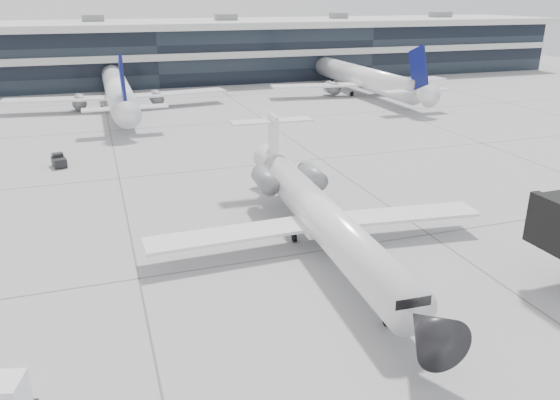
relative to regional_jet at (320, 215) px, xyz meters
name	(u,v)px	position (x,y,z in m)	size (l,w,h in m)	color
ground	(296,255)	(-1.93, -0.78, -2.26)	(220.00, 220.00, 0.00)	gray
terminal	(151,55)	(-1.93, 81.22, 2.74)	(170.00, 22.00, 10.00)	black
bg_jet_center	(119,108)	(-9.93, 54.22, -2.26)	(32.00, 40.00, 9.60)	white
bg_jet_right	(360,93)	(30.07, 54.22, -2.26)	(32.00, 40.00, 9.60)	white
regional_jet	(320,215)	(0.00, 0.00, 0.00)	(22.99, 28.67, 6.62)	white
traffic_cone	(218,233)	(-6.14, 3.49, -1.96)	(0.49, 0.49, 0.64)	orange
far_tug	(59,161)	(-17.26, 25.03, -1.69)	(1.58, 2.20, 1.27)	black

